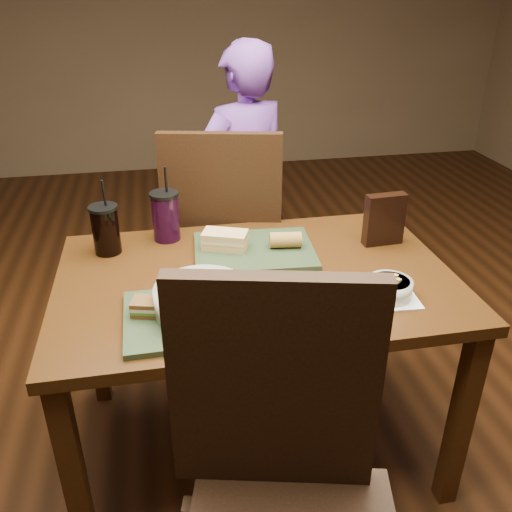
# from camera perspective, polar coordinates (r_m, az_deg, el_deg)

# --- Properties ---
(ground) EXTENTS (6.00, 6.00, 0.00)m
(ground) POSITION_cam_1_polar(r_m,az_deg,el_deg) (2.25, 0.00, -18.84)
(ground) COLOR #381C0B
(ground) RESTS_ON ground
(dining_table) EXTENTS (1.30, 0.85, 0.75)m
(dining_table) POSITION_cam_1_polar(r_m,az_deg,el_deg) (1.84, 0.00, -4.45)
(dining_table) COLOR #3F230C
(dining_table) RESTS_ON ground
(chair_near) EXTENTS (0.57, 0.58, 1.10)m
(chair_near) POSITION_cam_1_polar(r_m,az_deg,el_deg) (1.31, 2.95, -23.50)
(chair_near) COLOR black
(chair_near) RESTS_ON ground
(chair_far) EXTENTS (0.57, 0.57, 1.11)m
(chair_far) POSITION_cam_1_polar(r_m,az_deg,el_deg) (2.36, -3.90, 1.92)
(chair_far) COLOR black
(chair_far) RESTS_ON ground
(diner) EXTENTS (0.59, 0.49, 1.39)m
(diner) POSITION_cam_1_polar(r_m,az_deg,el_deg) (2.71, -1.31, 7.25)
(diner) COLOR #693797
(diner) RESTS_ON ground
(tray_near) EXTENTS (0.42, 0.33, 0.02)m
(tray_near) POSITION_cam_1_polar(r_m,az_deg,el_deg) (1.58, -6.11, -6.23)
(tray_near) COLOR #293922
(tray_near) RESTS_ON dining_table
(tray_far) EXTENTS (0.44, 0.35, 0.02)m
(tray_far) POSITION_cam_1_polar(r_m,az_deg,el_deg) (1.93, -0.20, 0.59)
(tray_far) COLOR #293922
(tray_far) RESTS_ON dining_table
(salad_bowl) EXTENTS (0.27, 0.27, 0.09)m
(salad_bowl) POSITION_cam_1_polar(r_m,az_deg,el_deg) (1.55, -5.71, -4.38)
(salad_bowl) COLOR silver
(salad_bowl) RESTS_ON tray_near
(soup_bowl) EXTENTS (0.18, 0.18, 0.07)m
(soup_bowl) POSITION_cam_1_polar(r_m,az_deg,el_deg) (1.70, 13.87, -3.28)
(soup_bowl) COLOR white
(soup_bowl) RESTS_ON dining_table
(sandwich_near) EXTENTS (0.11, 0.09, 0.05)m
(sandwich_near) POSITION_cam_1_polar(r_m,az_deg,el_deg) (1.58, -11.15, -5.27)
(sandwich_near) COLOR #593819
(sandwich_near) RESTS_ON tray_near
(sandwich_far) EXTENTS (0.18, 0.13, 0.06)m
(sandwich_far) POSITION_cam_1_polar(r_m,az_deg,el_deg) (1.92, -3.28, 1.70)
(sandwich_far) COLOR tan
(sandwich_far) RESTS_ON tray_far
(baguette_near) EXTENTS (0.12, 0.10, 0.06)m
(baguette_near) POSITION_cam_1_polar(r_m,az_deg,el_deg) (1.49, -0.73, -6.48)
(baguette_near) COLOR #AD7533
(baguette_near) RESTS_ON tray_near
(baguette_far) EXTENTS (0.12, 0.07, 0.06)m
(baguette_far) POSITION_cam_1_polar(r_m,az_deg,el_deg) (1.92, 3.12, 1.71)
(baguette_far) COLOR #AD7533
(baguette_far) RESTS_ON tray_far
(cup_cola) EXTENTS (0.10, 0.10, 0.27)m
(cup_cola) POSITION_cam_1_polar(r_m,az_deg,el_deg) (1.97, -15.54, 2.73)
(cup_cola) COLOR black
(cup_cola) RESTS_ON dining_table
(cup_berry) EXTENTS (0.11, 0.11, 0.28)m
(cup_berry) POSITION_cam_1_polar(r_m,az_deg,el_deg) (2.02, -9.49, 4.19)
(cup_berry) COLOR black
(cup_berry) RESTS_ON dining_table
(chip_bag) EXTENTS (0.15, 0.05, 0.19)m
(chip_bag) POSITION_cam_1_polar(r_m,az_deg,el_deg) (2.01, 13.35, 3.76)
(chip_bag) COLOR black
(chip_bag) RESTS_ON dining_table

